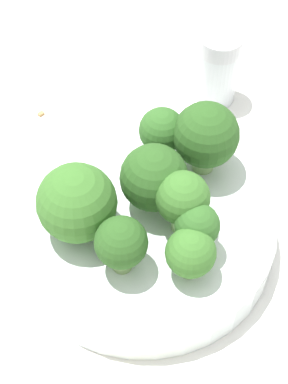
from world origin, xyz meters
TOP-DOWN VIEW (x-y plane):
  - ground_plane at (0.00, 0.00)m, footprint 3.00×3.00m
  - bowl at (0.00, 0.00)m, footprint 0.20×0.20m
  - broccoli_floret_0 at (0.02, -0.06)m, footprint 0.04×0.04m
  - broccoli_floret_1 at (-0.02, -0.07)m, footprint 0.05×0.05m
  - broccoli_floret_2 at (0.00, -0.02)m, footprint 0.05×0.05m
  - broccoli_floret_3 at (-0.01, 0.04)m, footprint 0.04×0.04m
  - broccoli_floret_4 at (-0.05, 0.01)m, footprint 0.03×0.03m
  - broccoli_floret_5 at (0.04, 0.03)m, footprint 0.06×0.06m
  - broccoli_floret_6 at (-0.03, -0.01)m, footprint 0.04×0.04m
  - broccoli_floret_7 at (-0.05, 0.03)m, footprint 0.04×0.04m
  - pepper_shaker at (0.02, -0.18)m, footprint 0.04×0.04m
  - almond_crumb_1 at (0.15, -0.08)m, footprint 0.01×0.01m

SIDE VIEW (x-z plane):
  - ground_plane at x=0.00m, z-range 0.00..0.00m
  - almond_crumb_1 at x=0.15m, z-range 0.00..0.01m
  - bowl at x=0.00m, z-range 0.00..0.03m
  - pepper_shaker at x=0.02m, z-range 0.00..0.07m
  - broccoli_floret_7 at x=-0.05m, z-range 0.03..0.08m
  - broccoli_floret_4 at x=-0.05m, z-range 0.04..0.08m
  - broccoli_floret_3 at x=-0.01m, z-range 0.04..0.08m
  - broccoli_floret_0 at x=0.02m, z-range 0.04..0.09m
  - broccoli_floret_2 at x=0.00m, z-range 0.03..0.09m
  - broccoli_floret_5 at x=0.04m, z-range 0.03..0.09m
  - broccoli_floret_6 at x=-0.03m, z-range 0.04..0.09m
  - broccoli_floret_1 at x=-0.02m, z-range 0.04..0.10m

